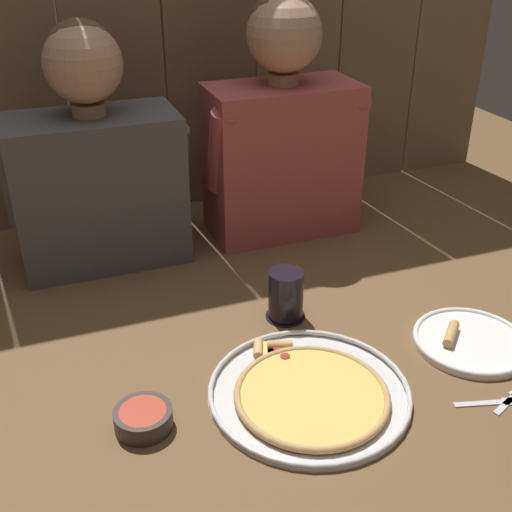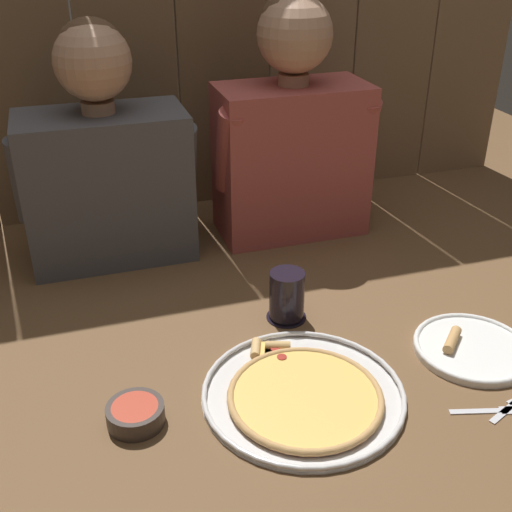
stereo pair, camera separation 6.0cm
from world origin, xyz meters
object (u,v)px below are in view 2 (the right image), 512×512
dipping_bowl (135,413)px  dinner_plate (472,348)px  drinking_glass (287,296)px  diner_left (104,159)px  pizza_tray (303,393)px  diner_right (292,129)px

dipping_bowl → dinner_plate: bearing=-0.1°
drinking_glass → diner_left: size_ratio=0.19×
diner_left → pizza_tray: bearing=-68.5°
dinner_plate → diner_left: bearing=134.9°
drinking_glass → dipping_bowl: bearing=-147.9°
diner_right → dipping_bowl: bearing=-129.1°
drinking_glass → dipping_bowl: drinking_glass is taller
dipping_bowl → diner_right: size_ratio=0.16×
pizza_tray → dipping_bowl: size_ratio=3.69×
pizza_tray → dinner_plate: 0.39m
dinner_plate → diner_left: diner_left is taller
diner_left → dinner_plate: bearing=-45.1°
dipping_bowl → diner_right: (0.54, 0.66, 0.28)m
drinking_glass → diner_left: 0.58m
pizza_tray → dinner_plate: (0.39, 0.03, -0.00)m
dinner_plate → dipping_bowl: bearing=179.9°
dipping_bowl → diner_right: bearing=50.9°
dinner_plate → diner_right: 0.74m
drinking_glass → diner_left: (-0.33, 0.43, 0.21)m
dinner_plate → dipping_bowl: 0.70m
drinking_glass → diner_left: diner_left is taller
dipping_bowl → diner_left: size_ratio=0.17×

